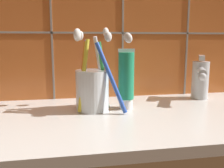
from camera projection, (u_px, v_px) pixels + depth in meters
The scene contains 5 objects.
sink_counter at pixel (131, 119), 54.08cm from camera, with size 75.54×35.52×2.00cm, color silver.
tile_wall_backsplash at pixel (116, 9), 67.19cm from camera, with size 85.54×1.72×51.86cm.
toothbrush_cup at pixel (93, 86), 56.24cm from camera, with size 12.80×12.55×18.89cm.
toothpaste_tube at pixel (127, 79), 57.33cm from camera, with size 3.79×3.61×13.89cm.
sink_faucet at pixel (200, 78), 66.78cm from camera, with size 7.21×11.92×11.75cm.
Camera 1 is at (-13.08, -50.43, 17.83)cm, focal length 40.00 mm.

